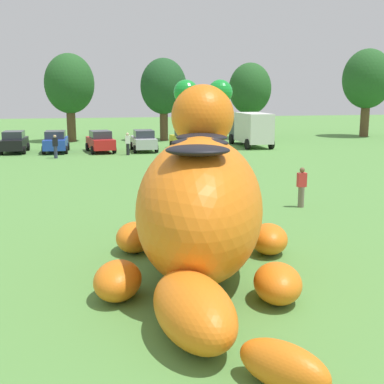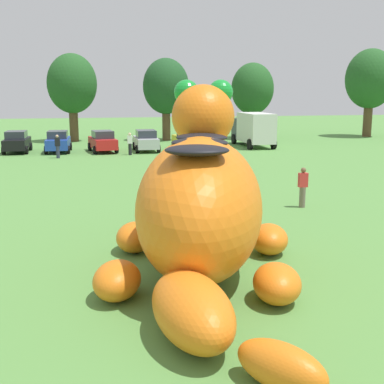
{
  "view_description": "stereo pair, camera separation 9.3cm",
  "coord_description": "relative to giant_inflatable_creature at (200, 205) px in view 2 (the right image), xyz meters",
  "views": [
    {
      "loc": [
        -3.1,
        -13.52,
        4.91
      ],
      "look_at": [
        -0.21,
        0.34,
        2.06
      ],
      "focal_mm": 47.57,
      "sensor_mm": 36.0,
      "label": 1
    },
    {
      "loc": [
        -3.01,
        -13.54,
        4.91
      ],
      "look_at": [
        -0.21,
        0.34,
        2.06
      ],
      "focal_mm": 47.57,
      "sensor_mm": 36.0,
      "label": 2
    }
  ],
  "objects": [
    {
      "name": "car_silver",
      "position": [
        1.7,
        28.46,
        -1.05
      ],
      "size": [
        1.98,
        4.12,
        1.72
      ],
      "color": "#B7BABF",
      "rests_on": "ground"
    },
    {
      "name": "spectator_near_inflatable",
      "position": [
        5.96,
        6.91,
        -1.06
      ],
      "size": [
        0.38,
        0.26,
        1.71
      ],
      "color": "#726656",
      "rests_on": "ground"
    },
    {
      "name": "tree_centre_right",
      "position": [
        26.37,
        36.96,
        4.08
      ],
      "size": [
        5.16,
        5.16,
        9.16
      ],
      "color": "brown",
      "rests_on": "ground"
    },
    {
      "name": "giant_inflatable_creature",
      "position": [
        0.0,
        0.0,
        0.0
      ],
      "size": [
        6.23,
        10.53,
        5.23
      ],
      "color": "orange",
      "rests_on": "ground"
    },
    {
      "name": "box_truck",
      "position": [
        11.36,
        30.09,
        -0.31
      ],
      "size": [
        2.39,
        6.42,
        2.95
      ],
      "color": "#333842",
      "rests_on": "ground"
    },
    {
      "name": "spectator_mid_field",
      "position": [
        0.22,
        26.16,
        -1.06
      ],
      "size": [
        0.38,
        0.26,
        1.71
      ],
      "color": "black",
      "rests_on": "ground"
    },
    {
      "name": "car_red",
      "position": [
        -1.77,
        28.56,
        -1.05
      ],
      "size": [
        2.4,
        4.31,
        1.72
      ],
      "color": "red",
      "rests_on": "ground"
    },
    {
      "name": "car_blue",
      "position": [
        -5.27,
        29.11,
        -1.05
      ],
      "size": [
        2.03,
        4.15,
        1.72
      ],
      "color": "#2347B7",
      "rests_on": "ground"
    },
    {
      "name": "tree_mid_left",
      "position": [
        -4.23,
        37.79,
        3.53
      ],
      "size": [
        4.69,
        4.69,
        8.32
      ],
      "color": "brown",
      "rests_on": "ground"
    },
    {
      "name": "tree_centre",
      "position": [
        13.56,
        37.29,
        3.06
      ],
      "size": [
        4.29,
        4.29,
        7.61
      ],
      "color": "brown",
      "rests_on": "ground"
    },
    {
      "name": "car_black",
      "position": [
        -8.48,
        29.55,
        -1.05
      ],
      "size": [
        2.0,
        4.13,
        1.72
      ],
      "color": "black",
      "rests_on": "ground"
    },
    {
      "name": "tree_centre_left",
      "position": [
        4.7,
        37.13,
        3.29
      ],
      "size": [
        4.48,
        4.48,
        7.95
      ],
      "color": "brown",
      "rests_on": "ground"
    },
    {
      "name": "car_yellow",
      "position": [
        5.28,
        28.74,
        -1.05
      ],
      "size": [
        2.32,
        4.28,
        1.72
      ],
      "color": "yellow",
      "rests_on": "ground"
    },
    {
      "name": "spectator_by_cars",
      "position": [
        -5.11,
        25.35,
        -1.06
      ],
      "size": [
        0.38,
        0.26,
        1.71
      ],
      "color": "#2D334C",
      "rests_on": "ground"
    },
    {
      "name": "ground_plane",
      "position": [
        0.19,
        0.67,
        -1.91
      ],
      "size": [
        160.0,
        160.0,
        0.0
      ],
      "primitive_type": "plane",
      "color": "#568E42"
    }
  ]
}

